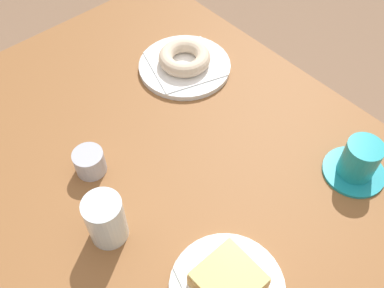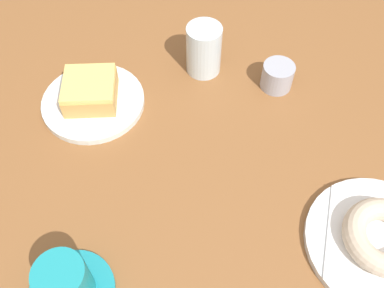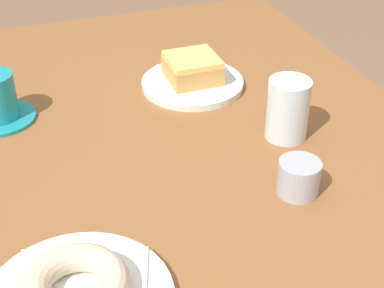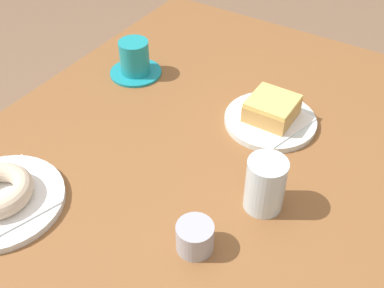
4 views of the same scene
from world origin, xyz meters
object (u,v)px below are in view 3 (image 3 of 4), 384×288
Objects in this scene: donut_glazed_square at (193,68)px; water_glass at (288,109)px; sugar_jar at (299,178)px; plate_glazed_square at (193,83)px; donut_sugar_ring at (75,286)px.

donut_glazed_square is 0.23m from water_glass.
water_glass is 1.68× the size of sugar_jar.
sugar_jar is at bearing 5.33° from donut_glazed_square.
water_glass is (0.21, 0.09, 0.04)m from plate_glazed_square.
water_glass reaches higher than donut_glazed_square.
water_glass reaches higher than donut_sugar_ring.
water_glass reaches higher than plate_glazed_square.
donut_glazed_square reaches higher than donut_sugar_ring.
water_glass is at bearing 21.84° from plate_glazed_square.
donut_glazed_square reaches higher than plate_glazed_square.
donut_glazed_square is 0.92× the size of water_glass.
water_glass is at bearing 121.90° from donut_sugar_ring.
sugar_jar is at bearing 5.33° from plate_glazed_square.
plate_glazed_square is at bearing 90.00° from donut_glazed_square.
plate_glazed_square is 0.03m from donut_glazed_square.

